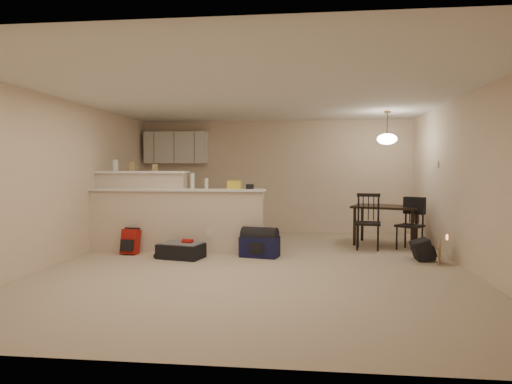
# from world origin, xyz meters

# --- Properties ---
(room) EXTENTS (7.00, 7.02, 2.50)m
(room) POSITION_xyz_m (0.00, 0.00, 1.25)
(room) COLOR #BFAC93
(room) RESTS_ON ground
(breakfast_bar) EXTENTS (3.08, 0.58, 1.39)m
(breakfast_bar) POSITION_xyz_m (-1.76, 0.98, 0.61)
(breakfast_bar) COLOR beige
(breakfast_bar) RESTS_ON ground
(upper_cabinets) EXTENTS (1.40, 0.34, 0.70)m
(upper_cabinets) POSITION_xyz_m (-2.20, 3.32, 1.90)
(upper_cabinets) COLOR white
(upper_cabinets) RESTS_ON room
(kitchen_counter) EXTENTS (1.80, 0.60, 0.90)m
(kitchen_counter) POSITION_xyz_m (-2.00, 3.19, 0.45)
(kitchen_counter) COLOR white
(kitchen_counter) RESTS_ON ground
(thermostat) EXTENTS (0.02, 0.12, 0.12)m
(thermostat) POSITION_xyz_m (2.98, 1.55, 1.50)
(thermostat) COLOR beige
(thermostat) RESTS_ON room
(jar) EXTENTS (0.10, 0.10, 0.20)m
(jar) POSITION_xyz_m (-2.67, 1.12, 1.49)
(jar) COLOR silver
(jar) RESTS_ON breakfast_bar
(cereal_box) EXTENTS (0.10, 0.07, 0.16)m
(cereal_box) POSITION_xyz_m (-2.35, 1.12, 1.47)
(cereal_box) COLOR #987D4E
(cereal_box) RESTS_ON breakfast_bar
(small_box) EXTENTS (0.08, 0.06, 0.12)m
(small_box) POSITION_xyz_m (-1.95, 1.12, 1.45)
(small_box) COLOR #987D4E
(small_box) RESTS_ON breakfast_bar
(bottle_a) EXTENTS (0.07, 0.07, 0.26)m
(bottle_a) POSITION_xyz_m (-1.21, 0.90, 1.22)
(bottle_a) COLOR silver
(bottle_a) RESTS_ON breakfast_bar
(bottle_b) EXTENTS (0.06, 0.06, 0.18)m
(bottle_b) POSITION_xyz_m (-0.97, 0.90, 1.18)
(bottle_b) COLOR silver
(bottle_b) RESTS_ON breakfast_bar
(bag_lump) EXTENTS (0.22, 0.18, 0.14)m
(bag_lump) POSITION_xyz_m (-0.49, 0.90, 1.16)
(bag_lump) COLOR #987D4E
(bag_lump) RESTS_ON breakfast_bar
(pouch) EXTENTS (0.12, 0.10, 0.08)m
(pouch) POSITION_xyz_m (-0.23, 0.90, 1.13)
(pouch) COLOR #987D4E
(pouch) RESTS_ON breakfast_bar
(dining_table) EXTENTS (1.37, 1.13, 0.74)m
(dining_table) POSITION_xyz_m (2.20, 2.02, 0.65)
(dining_table) COLOR black
(dining_table) RESTS_ON ground
(pendant_lamp) EXTENTS (0.36, 0.36, 0.62)m
(pendant_lamp) POSITION_xyz_m (2.20, 2.02, 1.99)
(pendant_lamp) COLOR brown
(pendant_lamp) RESTS_ON room
(dining_chair_near) EXTENTS (0.49, 0.47, 0.99)m
(dining_chair_near) POSITION_xyz_m (1.80, 1.50, 0.49)
(dining_chair_near) COLOR black
(dining_chair_near) RESTS_ON ground
(dining_chair_far) EXTENTS (0.55, 0.55, 0.91)m
(dining_chair_far) POSITION_xyz_m (2.53, 1.52, 0.45)
(dining_chair_far) COLOR black
(dining_chair_far) RESTS_ON ground
(suitcase) EXTENTS (0.77, 0.59, 0.23)m
(suitcase) POSITION_xyz_m (-1.27, 0.36, 0.12)
(suitcase) COLOR black
(suitcase) RESTS_ON ground
(red_backpack) EXTENTS (0.30, 0.21, 0.41)m
(red_backpack) POSITION_xyz_m (-2.21, 0.61, 0.21)
(red_backpack) COLOR #A71712
(red_backpack) RESTS_ON ground
(navy_duffel) EXTENTS (0.66, 0.45, 0.33)m
(navy_duffel) POSITION_xyz_m (-0.03, 0.61, 0.17)
(navy_duffel) COLOR #13153B
(navy_duffel) RESTS_ON ground
(black_daypack) EXTENTS (0.26, 0.36, 0.32)m
(black_daypack) POSITION_xyz_m (2.52, 0.61, 0.16)
(black_daypack) COLOR black
(black_daypack) RESTS_ON ground
(cardboard_sheet) EXTENTS (0.15, 0.42, 0.33)m
(cardboard_sheet) POSITION_xyz_m (2.71, 0.38, 0.16)
(cardboard_sheet) COLOR #987D4E
(cardboard_sheet) RESTS_ON ground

